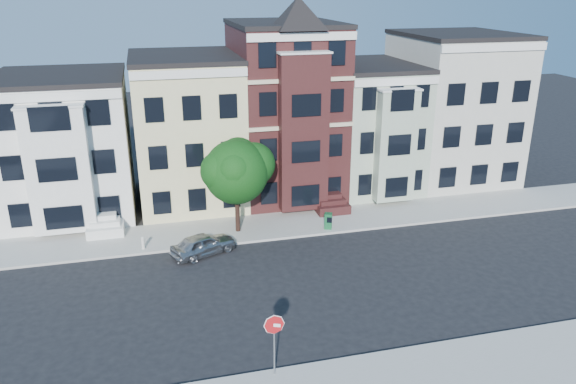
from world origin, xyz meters
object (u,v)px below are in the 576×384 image
object	(u,v)px
newspaper_box	(328,221)
fire_hydrant	(143,244)
street_tree	(236,176)
stop_sign	(274,341)
parked_car	(203,244)

from	to	relation	value
newspaper_box	fire_hydrant	size ratio (longest dim) A/B	1.70
street_tree	stop_sign	distance (m)	14.16
street_tree	parked_car	distance (m)	4.66
newspaper_box	stop_sign	world-z (taller)	stop_sign
stop_sign	newspaper_box	bearing A→B (deg)	83.83
street_tree	fire_hydrant	size ratio (longest dim) A/B	11.95
street_tree	stop_sign	xyz separation A→B (m)	(-0.90, -13.98, -2.09)
stop_sign	parked_car	bearing A→B (deg)	118.06
newspaper_box	fire_hydrant	distance (m)	11.37
street_tree	stop_sign	size ratio (longest dim) A/B	2.37
street_tree	parked_car	xyz separation A→B (m)	(-2.42, -2.48, -3.12)
street_tree	fire_hydrant	distance (m)	6.77
street_tree	newspaper_box	bearing A→B (deg)	-10.92
fire_hydrant	stop_sign	bearing A→B (deg)	-69.13
fire_hydrant	stop_sign	xyz separation A→B (m)	(4.89, -12.82, 1.22)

